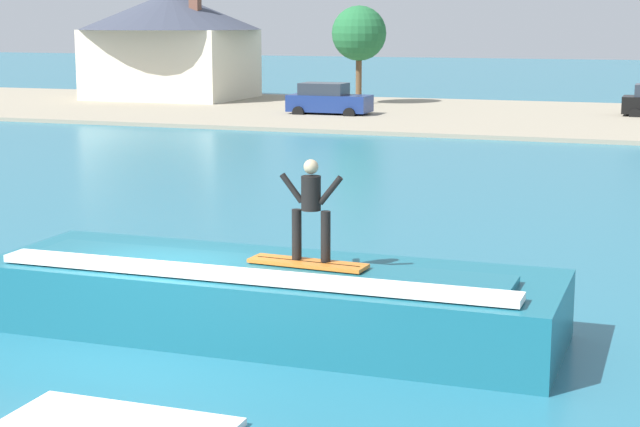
{
  "coord_description": "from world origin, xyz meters",
  "views": [
    {
      "loc": [
        8.05,
        -14.54,
        5.21
      ],
      "look_at": [
        1.62,
        3.56,
        1.61
      ],
      "focal_mm": 58.15,
      "sensor_mm": 36.0,
      "label": 1
    }
  ],
  "objects": [
    {
      "name": "ground_plane",
      "position": [
        0.0,
        0.0,
        0.0
      ],
      "size": [
        260.0,
        260.0,
        0.0
      ],
      "primitive_type": "plane",
      "color": "#266A81"
    },
    {
      "name": "wave_crest",
      "position": [
        1.62,
        1.03,
        0.6
      ],
      "size": [
        9.68,
        3.09,
        1.28
      ],
      "color": "#196174",
      "rests_on": "ground_plane"
    },
    {
      "name": "surfboard",
      "position": [
        2.37,
        0.85,
        1.31
      ],
      "size": [
        2.01,
        0.63,
        0.06
      ],
      "color": "orange",
      "rests_on": "wave_crest"
    },
    {
      "name": "surfer",
      "position": [
        2.4,
        0.92,
        2.27
      ],
      "size": [
        1.08,
        0.32,
        1.67
      ],
      "color": "black",
      "rests_on": "surfboard"
    },
    {
      "name": "shoreline_bank",
      "position": [
        0.0,
        41.15,
        0.1
      ],
      "size": [
        120.0,
        20.64,
        0.2
      ],
      "color": "gray",
      "rests_on": "ground_plane"
    },
    {
      "name": "car_near_shore",
      "position": [
        -10.38,
        38.62,
        0.95
      ],
      "size": [
        4.43,
        2.21,
        1.86
      ],
      "color": "navy",
      "rests_on": "ground_plane"
    },
    {
      "name": "house_with_chimney",
      "position": [
        -23.69,
        45.98,
        4.03
      ],
      "size": [
        11.73,
        11.73,
        7.19
      ],
      "color": "beige",
      "rests_on": "ground_plane"
    },
    {
      "name": "tree_short_bushy",
      "position": [
        -10.84,
        45.59,
        4.4
      ],
      "size": [
        3.29,
        3.29,
        6.07
      ],
      "color": "brown",
      "rests_on": "ground_plane"
    }
  ]
}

